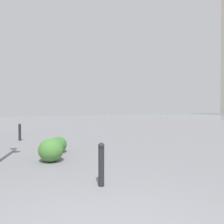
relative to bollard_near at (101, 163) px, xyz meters
name	(u,v)px	position (x,y,z in m)	size (l,w,h in m)	color
bollard_near	(101,163)	(0.00, 0.00, 0.00)	(0.13, 0.13, 0.88)	#232328
bollard_mid	(20,132)	(7.35, 0.33, -0.02)	(0.13, 0.13, 0.84)	#232328
shrub_low	(51,150)	(2.48, 0.27, -0.12)	(0.80, 0.72, 0.68)	#477F38
shrub_round	(58,145)	(3.62, -0.35, -0.18)	(0.65, 0.59, 0.55)	#387533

